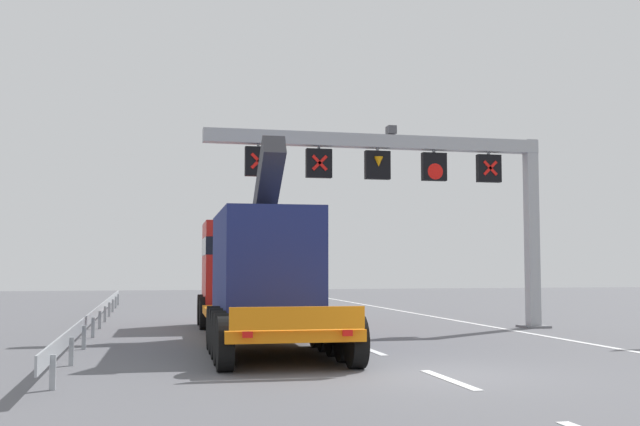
# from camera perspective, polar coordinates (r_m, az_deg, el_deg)

# --- Properties ---
(ground) EXTENTS (112.00, 112.00, 0.00)m
(ground) POSITION_cam_1_polar(r_m,az_deg,el_deg) (15.42, 8.73, -11.78)
(ground) COLOR #5B5B60
(lane_markings) EXTENTS (0.20, 55.18, 0.01)m
(lane_markings) POSITION_cam_1_polar(r_m,az_deg,el_deg) (35.02, -3.66, -7.43)
(lane_markings) COLOR silver
(lane_markings) RESTS_ON ground
(edge_line_right) EXTENTS (0.20, 63.00, 0.01)m
(edge_line_right) POSITION_cam_1_polar(r_m,az_deg,el_deg) (28.82, 11.55, -8.09)
(edge_line_right) COLOR silver
(edge_line_right) RESTS_ON ground
(overhead_lane_gantry) EXTENTS (11.82, 0.90, 6.82)m
(overhead_lane_gantry) POSITION_cam_1_polar(r_m,az_deg,el_deg) (26.11, 7.26, 3.04)
(overhead_lane_gantry) COLOR #9EA0A5
(overhead_lane_gantry) RESTS_ON ground
(heavy_haul_truck_orange) EXTENTS (3.35, 14.12, 5.30)m
(heavy_haul_truck_orange) POSITION_cam_1_polar(r_m,az_deg,el_deg) (23.07, -4.97, -4.26)
(heavy_haul_truck_orange) COLOR orange
(heavy_haul_truck_orange) RESTS_ON ground
(guardrail_left) EXTENTS (0.13, 32.90, 0.76)m
(guardrail_left) POSITION_cam_1_polar(r_m,az_deg,el_deg) (28.77, -15.96, -6.92)
(guardrail_left) COLOR #999EA3
(guardrail_left) RESTS_ON ground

